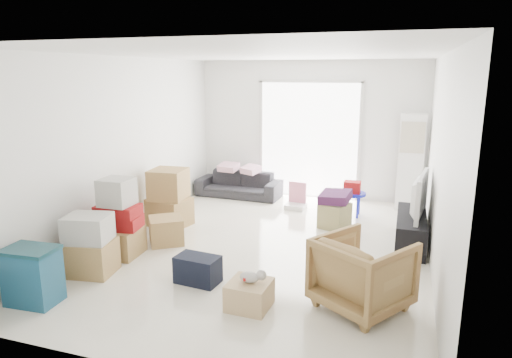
{
  "coord_description": "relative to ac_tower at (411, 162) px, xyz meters",
  "views": [
    {
      "loc": [
        1.83,
        -5.92,
        2.46
      ],
      "look_at": [
        -0.19,
        0.2,
        0.95
      ],
      "focal_mm": 32.0,
      "sensor_mm": 36.0,
      "label": 1
    }
  ],
  "objects": [
    {
      "name": "sliding_door",
      "position": [
        -1.95,
        0.33,
        0.37
      ],
      "size": [
        2.1,
        0.04,
        2.33
      ],
      "color": "white",
      "rests_on": "room_shell"
    },
    {
      "name": "room_shell",
      "position": [
        -1.95,
        -2.65,
        0.48
      ],
      "size": [
        4.98,
        6.48,
        3.18
      ],
      "color": "white",
      "rests_on": "ground"
    },
    {
      "name": "blanket",
      "position": [
        -1.12,
        -1.49,
        -0.39
      ],
      "size": [
        0.51,
        0.51,
        0.14
      ],
      "primitive_type": "cube",
      "rotation": [
        0.0,
        0.0,
        -0.12
      ],
      "color": "#431B44",
      "rests_on": "ottoman"
    },
    {
      "name": "duffel_bag",
      "position": [
        -2.37,
        -3.99,
        -0.71
      ],
      "size": [
        0.54,
        0.36,
        0.33
      ],
      "primitive_type": "cube",
      "rotation": [
        0.0,
        0.0,
        -0.1
      ],
      "color": "black",
      "rests_on": "room_shell"
    },
    {
      "name": "ottoman",
      "position": [
        -1.12,
        -1.49,
        -0.67
      ],
      "size": [
        0.54,
        0.54,
        0.41
      ],
      "primitive_type": "cube",
      "rotation": [
        0.0,
        0.0,
        -0.38
      ],
      "color": "#9A8D59",
      "rests_on": "room_shell"
    },
    {
      "name": "plush_bunny",
      "position": [
        -1.55,
        -4.35,
        -0.52
      ],
      "size": [
        0.29,
        0.17,
        0.14
      ],
      "rotation": [
        0.0,
        0.0,
        0.47
      ],
      "color": "#B2ADA8",
      "rests_on": "wood_crate"
    },
    {
      "name": "box_stack_a",
      "position": [
        -3.75,
        -4.17,
        -0.51
      ],
      "size": [
        0.64,
        0.56,
        0.76
      ],
      "rotation": [
        0.0,
        0.0,
        0.16
      ],
      "color": "#AE834E",
      "rests_on": "room_shell"
    },
    {
      "name": "ac_tower",
      "position": [
        0.0,
        0.0,
        0.0
      ],
      "size": [
        0.45,
        0.3,
        1.75
      ],
      "primitive_type": "cube",
      "color": "white",
      "rests_on": "room_shell"
    },
    {
      "name": "box_stack_b",
      "position": [
        -3.75,
        -3.55,
        -0.41
      ],
      "size": [
        0.63,
        0.57,
        1.08
      ],
      "rotation": [
        0.0,
        0.0,
        0.11
      ],
      "color": "#AE834E",
      "rests_on": "room_shell"
    },
    {
      "name": "tv_console",
      "position": [
        0.05,
        -1.9,
        -0.65
      ],
      "size": [
        0.41,
        1.36,
        0.45
      ],
      "primitive_type": "cube",
      "color": "black",
      "rests_on": "room_shell"
    },
    {
      "name": "storage_bins",
      "position": [
        -3.85,
        -5.0,
        -0.56
      ],
      "size": [
        0.57,
        0.42,
        0.64
      ],
      "rotation": [
        0.0,
        0.0,
        0.06
      ],
      "color": "navy",
      "rests_on": "room_shell"
    },
    {
      "name": "wood_crate",
      "position": [
        -1.59,
        -4.36,
        -0.73
      ],
      "size": [
        0.45,
        0.45,
        0.29
      ],
      "primitive_type": "cube",
      "rotation": [
        0.0,
        0.0,
        -0.05
      ],
      "color": "tan",
      "rests_on": "room_shell"
    },
    {
      "name": "loose_box",
      "position": [
        -3.37,
        -2.95,
        -0.68
      ],
      "size": [
        0.65,
        0.65,
        0.39
      ],
      "primitive_type": "cube",
      "rotation": [
        0.0,
        0.0,
        0.62
      ],
      "color": "#AE834E",
      "rests_on": "room_shell"
    },
    {
      "name": "toy_walker",
      "position": [
        -1.96,
        -0.61,
        -0.74
      ],
      "size": [
        0.38,
        0.34,
        0.48
      ],
      "rotation": [
        0.0,
        0.0,
        -0.09
      ],
      "color": "silver",
      "rests_on": "room_shell"
    },
    {
      "name": "television",
      "position": [
        0.05,
        -1.9,
        -0.35
      ],
      "size": [
        0.75,
        1.14,
        0.14
      ],
      "primitive_type": "imported",
      "rotation": [
        0.0,
        0.0,
        1.44
      ],
      "color": "black",
      "rests_on": "tv_console"
    },
    {
      "name": "sofa",
      "position": [
        -3.27,
        -0.15,
        -0.54
      ],
      "size": [
        1.71,
        0.55,
        0.66
      ],
      "primitive_type": "imported",
      "rotation": [
        0.0,
        0.0,
        -0.03
      ],
      "color": "#2B2A30",
      "rests_on": "room_shell"
    },
    {
      "name": "armchair",
      "position": [
        -0.45,
        -3.99,
        -0.44
      ],
      "size": [
        1.14,
        1.12,
        0.87
      ],
      "primitive_type": "imported",
      "rotation": [
        0.0,
        0.0,
        2.57
      ],
      "color": "#A17F47",
      "rests_on": "room_shell"
    },
    {
      "name": "pillow_right",
      "position": [
        -3.0,
        -0.19,
        -0.15
      ],
      "size": [
        0.46,
        0.43,
        0.13
      ],
      "primitive_type": "cube",
      "rotation": [
        0.0,
        0.0,
        -0.47
      ],
      "color": "#DEA2B8",
      "rests_on": "sofa"
    },
    {
      "name": "pillow_left",
      "position": [
        -3.5,
        -0.11,
        -0.15
      ],
      "size": [
        0.45,
        0.38,
        0.13
      ],
      "primitive_type": "cube",
      "rotation": [
        0.0,
        0.0,
        -0.16
      ],
      "color": "#DEA2B8",
      "rests_on": "sofa"
    },
    {
      "name": "kids_table",
      "position": [
        -0.94,
        -0.75,
        -0.44
      ],
      "size": [
        0.49,
        0.49,
        0.62
      ],
      "rotation": [
        0.0,
        0.0,
        -0.17
      ],
      "color": "#0F16B3",
      "rests_on": "room_shell"
    },
    {
      "name": "box_stack_c",
      "position": [
        -3.72,
        -2.2,
        -0.42
      ],
      "size": [
        0.72,
        0.63,
        0.94
      ],
      "rotation": [
        0.0,
        0.0,
        -0.03
      ],
      "color": "#AE834E",
      "rests_on": "room_shell"
    }
  ]
}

